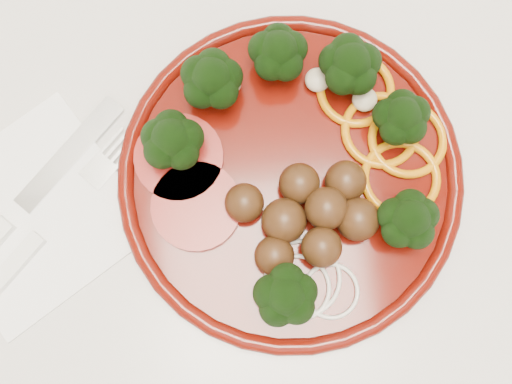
{
  "coord_description": "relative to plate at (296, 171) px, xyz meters",
  "views": [
    {
      "loc": [
        -0.08,
        1.58,
        1.43
      ],
      "look_at": [
        -0.07,
        1.67,
        0.92
      ],
      "focal_mm": 45.0,
      "sensor_mm": 36.0,
      "label": 1
    }
  ],
  "objects": [
    {
      "name": "counter",
      "position": [
        0.03,
        0.01,
        -0.47
      ],
      "size": [
        2.4,
        0.6,
        0.9
      ],
      "color": "silver",
      "rests_on": "ground"
    },
    {
      "name": "plate",
      "position": [
        0.0,
        0.0,
        0.0
      ],
      "size": [
        0.29,
        0.29,
        0.06
      ],
      "rotation": [
        0.0,
        0.0,
        -0.0
      ],
      "color": "#4E0B04",
      "rests_on": "counter"
    },
    {
      "name": "napkin",
      "position": [
        -0.22,
        -0.01,
        -0.02
      ],
      "size": [
        0.21,
        0.21,
        0.0
      ],
      "primitive_type": "cube",
      "rotation": [
        0.0,
        0.0,
        0.54
      ],
      "color": "white",
      "rests_on": "counter"
    },
    {
      "name": "knife",
      "position": [
        -0.25,
        -0.02,
        -0.01
      ],
      "size": [
        0.17,
        0.17,
        0.01
      ],
      "rotation": [
        0.0,
        0.0,
        0.77
      ],
      "color": "silver",
      "rests_on": "napkin"
    },
    {
      "name": "fork",
      "position": [
        -0.23,
        -0.04,
        -0.01
      ],
      "size": [
        0.15,
        0.15,
        0.01
      ],
      "rotation": [
        0.0,
        0.0,
        0.77
      ],
      "color": "white",
      "rests_on": "napkin"
    }
  ]
}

